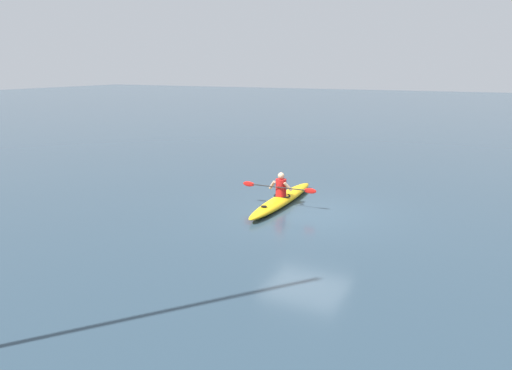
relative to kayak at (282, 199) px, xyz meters
name	(u,v)px	position (x,y,z in m)	size (l,w,h in m)	color
ground_plane	(308,213)	(-1.09, 0.58, -0.15)	(160.00, 160.00, 0.00)	#283D4C
kayak	(282,199)	(0.00, 0.00, 0.00)	(0.69, 4.81, 0.30)	#EAB214
kayaker	(281,186)	(0.00, 0.16, 0.47)	(2.50, 0.41, 0.76)	red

